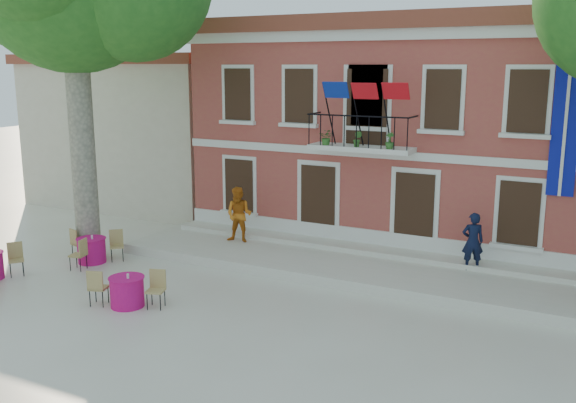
% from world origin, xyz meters
% --- Properties ---
extents(ground, '(90.00, 90.00, 0.00)m').
position_xyz_m(ground, '(0.00, 0.00, 0.00)').
color(ground, beige).
rests_on(ground, ground).
extents(main_building, '(13.50, 9.59, 7.50)m').
position_xyz_m(main_building, '(2.00, 9.99, 3.78)').
color(main_building, '#A74D3C').
rests_on(main_building, ground).
extents(neighbor_west, '(9.40, 9.40, 6.40)m').
position_xyz_m(neighbor_west, '(-9.50, 11.00, 3.22)').
color(neighbor_west, beige).
rests_on(neighbor_west, ground).
extents(terrace, '(14.00, 3.40, 0.30)m').
position_xyz_m(terrace, '(2.00, 4.40, 0.15)').
color(terrace, silver).
rests_on(terrace, ground).
extents(pedestrian_navy, '(0.71, 0.61, 1.66)m').
position_xyz_m(pedestrian_navy, '(5.53, 5.22, 1.13)').
color(pedestrian_navy, black).
rests_on(pedestrian_navy, terrace).
extents(pedestrian_orange, '(0.99, 0.83, 1.82)m').
position_xyz_m(pedestrian_orange, '(-1.82, 4.68, 1.21)').
color(pedestrian_orange, orange).
rests_on(pedestrian_orange, terrace).
extents(cafe_table_1, '(1.95, 1.04, 0.95)m').
position_xyz_m(cafe_table_1, '(-1.70, -0.86, 0.42)').
color(cafe_table_1, '#DC1468').
rests_on(cafe_table_1, ground).
extents(cafe_table_3, '(1.82, 1.79, 0.95)m').
position_xyz_m(cafe_table_3, '(-5.17, 1.48, 0.43)').
color(cafe_table_3, '#DC1468').
rests_on(cafe_table_3, ground).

